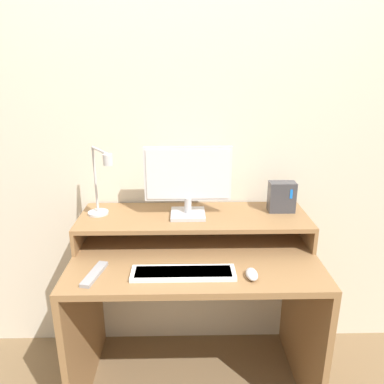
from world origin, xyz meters
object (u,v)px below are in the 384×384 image
object	(u,v)px
keyboard	(183,273)
mouse	(252,274)
desk_lamp	(101,187)
monitor	(188,180)
router_dock	(282,197)
remote_control	(94,274)

from	to	relation	value
keyboard	mouse	bearing A→B (deg)	-5.37
desk_lamp	mouse	distance (m)	0.83
monitor	mouse	bearing A→B (deg)	-54.66
router_dock	remote_control	bearing A→B (deg)	-156.08
router_dock	monitor	bearing A→B (deg)	-174.13
router_dock	remote_control	xyz separation A→B (m)	(-0.89, -0.40, -0.20)
monitor	keyboard	size ratio (longest dim) A/B	0.95
router_dock	mouse	bearing A→B (deg)	-117.21
desk_lamp	remote_control	bearing A→B (deg)	-86.87
monitor	keyboard	world-z (taller)	monitor
desk_lamp	remote_control	world-z (taller)	desk_lamp
desk_lamp	mouse	bearing A→B (deg)	-27.08
monitor	remote_control	xyz separation A→B (m)	(-0.41, -0.35, -0.31)
desk_lamp	keyboard	distance (m)	0.59
monitor	keyboard	xyz separation A→B (m)	(-0.02, -0.35, -0.31)
monitor	mouse	world-z (taller)	monitor
mouse	remote_control	world-z (taller)	mouse
desk_lamp	router_dock	bearing A→B (deg)	4.58
monitor	desk_lamp	size ratio (longest dim) A/B	1.21
remote_control	monitor	bearing A→B (deg)	40.39
desk_lamp	remote_control	distance (m)	0.44
monitor	mouse	xyz separation A→B (m)	(0.27, -0.38, -0.31)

